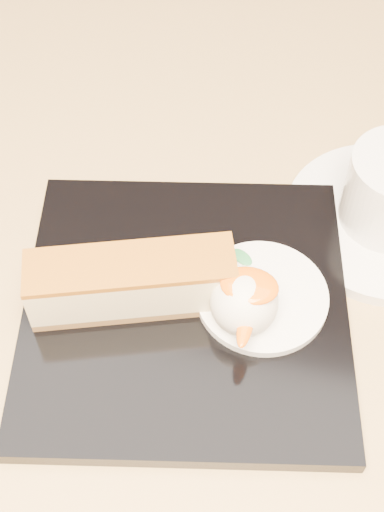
% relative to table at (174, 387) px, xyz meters
% --- Properties ---
extents(table, '(0.80, 0.80, 0.72)m').
position_rel_table_xyz_m(table, '(0.00, 0.00, 0.00)').
color(table, black).
rests_on(table, ground).
extents(dessert_plate, '(0.26, 0.26, 0.01)m').
position_rel_table_xyz_m(dessert_plate, '(0.02, -0.01, 0.16)').
color(dessert_plate, black).
rests_on(dessert_plate, table).
extents(cheesecake, '(0.14, 0.08, 0.04)m').
position_rel_table_xyz_m(cheesecake, '(-0.02, -0.02, 0.19)').
color(cheesecake, brown).
rests_on(cheesecake, dessert_plate).
extents(cream_smear, '(0.09, 0.09, 0.01)m').
position_rel_table_xyz_m(cream_smear, '(0.07, 0.00, 0.17)').
color(cream_smear, white).
rests_on(cream_smear, dessert_plate).
extents(ice_cream_scoop, '(0.04, 0.04, 0.04)m').
position_rel_table_xyz_m(ice_cream_scoop, '(0.06, -0.02, 0.19)').
color(ice_cream_scoop, white).
rests_on(ice_cream_scoop, cream_smear).
extents(mango_sauce, '(0.04, 0.03, 0.01)m').
position_rel_table_xyz_m(mango_sauce, '(0.06, -0.02, 0.21)').
color(mango_sauce, '#FF6908').
rests_on(mango_sauce, ice_cream_scoop).
extents(mint_sprig, '(0.04, 0.03, 0.00)m').
position_rel_table_xyz_m(mint_sprig, '(0.04, 0.03, 0.17)').
color(mint_sprig, '#2D8C43').
rests_on(mint_sprig, cream_smear).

